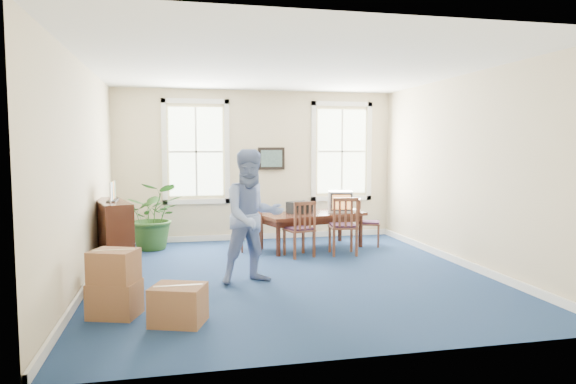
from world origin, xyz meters
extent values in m
plane|color=navy|center=(0.00, 0.00, 0.00)|extent=(6.50, 6.50, 0.00)
plane|color=white|center=(0.00, 0.00, 3.20)|extent=(6.50, 6.50, 0.00)
plane|color=beige|center=(0.00, 3.25, 1.60)|extent=(6.50, 0.00, 6.50)
plane|color=beige|center=(0.00, -3.25, 1.60)|extent=(6.50, 0.00, 6.50)
plane|color=beige|center=(-3.00, 0.00, 1.60)|extent=(0.00, 6.50, 6.50)
plane|color=beige|center=(3.00, 0.00, 1.60)|extent=(0.00, 6.50, 6.50)
cube|color=white|center=(0.00, 3.22, 0.06)|extent=(6.00, 0.04, 0.12)
cube|color=white|center=(-2.97, 0.00, 0.06)|extent=(0.04, 6.50, 0.12)
cube|color=white|center=(2.97, 0.00, 0.06)|extent=(0.04, 6.50, 0.12)
cube|color=white|center=(1.77, 2.00, 0.73)|extent=(0.23, 0.26, 0.05)
cube|color=black|center=(0.65, 2.04, 0.81)|extent=(0.53, 0.45, 0.23)
imported|color=#7990C5|center=(-0.63, -0.33, 0.98)|extent=(1.09, 0.92, 1.96)
cube|color=#3F1B10|center=(-2.75, 0.98, 0.58)|extent=(0.80, 1.53, 1.15)
imported|color=#27501D|center=(-2.16, 2.55, 0.66)|extent=(1.35, 1.23, 1.32)
camera|label=1|loc=(-1.72, -7.71, 1.99)|focal=32.00mm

